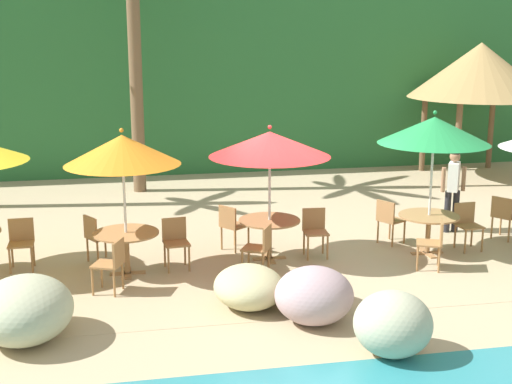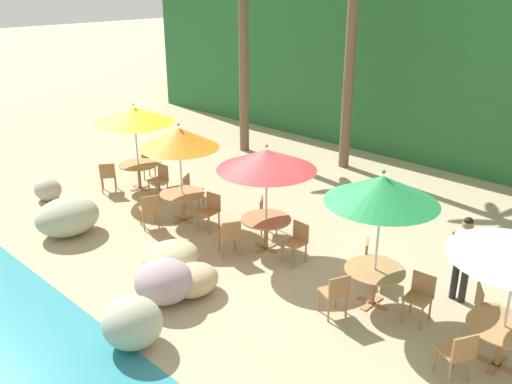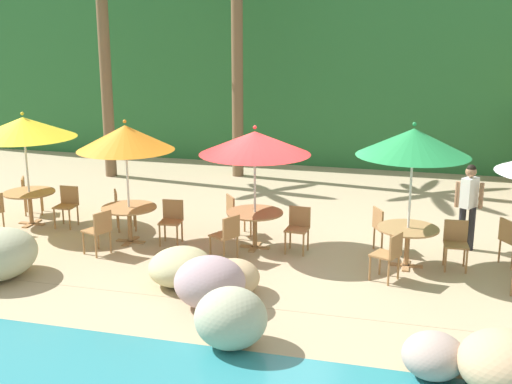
# 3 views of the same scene
# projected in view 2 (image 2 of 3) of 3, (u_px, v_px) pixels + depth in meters

# --- Properties ---
(ground_plane) EXTENTS (120.00, 120.00, 0.00)m
(ground_plane) POSITION_uv_depth(u_px,v_px,m) (278.00, 256.00, 11.88)
(ground_plane) COLOR tan
(terrace_deck) EXTENTS (18.00, 5.20, 0.01)m
(terrace_deck) POSITION_uv_depth(u_px,v_px,m) (278.00, 256.00, 11.88)
(terrace_deck) COLOR tan
(terrace_deck) RESTS_ON ground
(foliage_backdrop) EXTENTS (28.00, 2.40, 6.00)m
(foliage_backdrop) POSITION_uv_depth(u_px,v_px,m) (474.00, 69.00, 16.80)
(foliage_backdrop) COLOR #286633
(foliage_backdrop) RESTS_ON ground
(rock_seawall) EXTENTS (15.36, 3.42, 0.87)m
(rock_seawall) POSITION_uv_depth(u_px,v_px,m) (187.00, 304.00, 9.53)
(rock_seawall) COLOR #AEB293
(rock_seawall) RESTS_ON ground
(umbrella_yellow) EXTENTS (2.21, 2.21, 2.48)m
(umbrella_yellow) POSITION_uv_depth(u_px,v_px,m) (134.00, 115.00, 14.88)
(umbrella_yellow) COLOR silver
(umbrella_yellow) RESTS_ON ground
(dining_table_yellow) EXTENTS (1.10, 1.10, 0.74)m
(dining_table_yellow) POSITION_uv_depth(u_px,v_px,m) (139.00, 168.00, 15.45)
(dining_table_yellow) COLOR #A37547
(dining_table_yellow) RESTS_ON ground
(chair_yellow_seaward) EXTENTS (0.43, 0.44, 0.87)m
(chair_yellow_seaward) POSITION_uv_depth(u_px,v_px,m) (160.00, 178.00, 15.01)
(chair_yellow_seaward) COLOR #9E7042
(chair_yellow_seaward) RESTS_ON ground
(chair_yellow_inland) EXTENTS (0.58, 0.57, 0.87)m
(chair_yellow_inland) POSITION_uv_depth(u_px,v_px,m) (149.00, 162.00, 16.27)
(chair_yellow_inland) COLOR #9E7042
(chair_yellow_inland) RESTS_ON ground
(chair_yellow_left) EXTENTS (0.59, 0.59, 0.87)m
(chair_yellow_left) POSITION_uv_depth(u_px,v_px,m) (108.00, 175.00, 15.24)
(chair_yellow_left) COLOR #9E7042
(chair_yellow_left) RESTS_ON ground
(umbrella_orange) EXTENTS (1.90, 1.90, 2.49)m
(umbrella_orange) POSITION_uv_depth(u_px,v_px,m) (179.00, 138.00, 12.84)
(umbrella_orange) COLOR silver
(umbrella_orange) RESTS_ON ground
(dining_table_orange) EXTENTS (1.10, 1.10, 0.74)m
(dining_table_orange) POSITION_uv_depth(u_px,v_px,m) (182.00, 198.00, 13.40)
(dining_table_orange) COLOR #A37547
(dining_table_orange) RESTS_ON ground
(chair_orange_seaward) EXTENTS (0.46, 0.47, 0.87)m
(chair_orange_seaward) POSITION_uv_depth(u_px,v_px,m) (211.00, 209.00, 13.02)
(chair_orange_seaward) COLOR #9E7042
(chair_orange_seaward) RESTS_ON ground
(chair_orange_inland) EXTENTS (0.58, 0.58, 0.87)m
(chair_orange_inland) POSITION_uv_depth(u_px,v_px,m) (191.00, 189.00, 14.23)
(chair_orange_inland) COLOR #9E7042
(chair_orange_inland) RESTS_ON ground
(chair_orange_left) EXTENTS (0.55, 0.55, 0.87)m
(chair_orange_left) POSITION_uv_depth(u_px,v_px,m) (149.00, 208.00, 13.04)
(chair_orange_left) COLOR #9E7042
(chair_orange_left) RESTS_ON ground
(umbrella_red) EXTENTS (2.13, 2.13, 2.43)m
(umbrella_red) POSITION_uv_depth(u_px,v_px,m) (267.00, 160.00, 11.44)
(umbrella_red) COLOR silver
(umbrella_red) RESTS_ON ground
(dining_table_red) EXTENTS (1.10, 1.10, 0.74)m
(dining_table_red) POSITION_uv_depth(u_px,v_px,m) (266.00, 224.00, 11.99)
(dining_table_red) COLOR #A37547
(dining_table_red) RESTS_ON ground
(chair_red_seaward) EXTENTS (0.44, 0.45, 0.87)m
(chair_red_seaward) POSITION_uv_depth(u_px,v_px,m) (297.00, 239.00, 11.50)
(chair_red_seaward) COLOR #9E7042
(chair_red_seaward) RESTS_ON ground
(chair_red_inland) EXTENTS (0.59, 0.59, 0.87)m
(chair_red_inland) POSITION_uv_depth(u_px,v_px,m) (266.00, 212.00, 12.82)
(chair_red_inland) COLOR #9E7042
(chair_red_inland) RESTS_ON ground
(chair_red_left) EXTENTS (0.57, 0.57, 0.87)m
(chair_red_left) POSITION_uv_depth(u_px,v_px,m) (230.00, 235.00, 11.70)
(chair_red_left) COLOR #9E7042
(chair_red_left) RESTS_ON ground
(umbrella_green) EXTENTS (1.99, 1.99, 2.65)m
(umbrella_green) POSITION_uv_depth(u_px,v_px,m) (382.00, 189.00, 9.31)
(umbrella_green) COLOR silver
(umbrella_green) RESTS_ON ground
(dining_table_green) EXTENTS (1.10, 1.10, 0.74)m
(dining_table_green) POSITION_uv_depth(u_px,v_px,m) (374.00, 275.00, 9.93)
(dining_table_green) COLOR #A37547
(dining_table_green) RESTS_ON ground
(chair_green_seaward) EXTENTS (0.45, 0.46, 0.87)m
(chair_green_seaward) POSITION_uv_depth(u_px,v_px,m) (420.00, 294.00, 9.53)
(chair_green_seaward) COLOR #9E7042
(chair_green_seaward) RESTS_ON ground
(chair_green_inland) EXTENTS (0.58, 0.58, 0.87)m
(chair_green_inland) POSITION_uv_depth(u_px,v_px,m) (372.00, 258.00, 10.75)
(chair_green_inland) COLOR #9E7042
(chair_green_inland) RESTS_ON ground
(chair_green_left) EXTENTS (0.56, 0.56, 0.87)m
(chair_green_left) POSITION_uv_depth(u_px,v_px,m) (336.00, 292.00, 9.59)
(chair_green_left) COLOR #9E7042
(chair_green_left) RESTS_ON ground
(dining_table_white) EXTENTS (1.10, 1.10, 0.74)m
(dining_table_white) POSITION_uv_depth(u_px,v_px,m) (503.00, 333.00, 8.33)
(dining_table_white) COLOR #A37547
(dining_table_white) RESTS_ON ground
(chair_white_inland) EXTENTS (0.59, 0.58, 0.87)m
(chair_white_inland) POSITION_uv_depth(u_px,v_px,m) (485.00, 307.00, 9.16)
(chair_white_inland) COLOR #9E7042
(chair_white_inland) RESTS_ON ground
(chair_white_left) EXTENTS (0.58, 0.57, 0.87)m
(chair_white_left) POSITION_uv_depth(u_px,v_px,m) (459.00, 353.00, 8.05)
(chair_white_left) COLOR #9E7042
(chair_white_left) RESTS_ON ground
(palm_tree_nearest) EXTENTS (2.70, 2.69, 5.63)m
(palm_tree_nearest) POSITION_uv_depth(u_px,v_px,m) (244.00, 43.00, 17.78)
(palm_tree_nearest) COLOR brown
(palm_tree_nearest) RESTS_ON ground
(palm_tree_second) EXTENTS (3.67, 3.72, 6.46)m
(palm_tree_second) POSITION_uv_depth(u_px,v_px,m) (352.00, 20.00, 15.84)
(palm_tree_second) COLOR brown
(palm_tree_second) RESTS_ON ground
(waiter_in_white) EXTENTS (0.52, 0.39, 1.70)m
(waiter_in_white) POSITION_uv_depth(u_px,v_px,m) (464.00, 253.00, 9.94)
(waiter_in_white) COLOR #232328
(waiter_in_white) RESTS_ON ground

